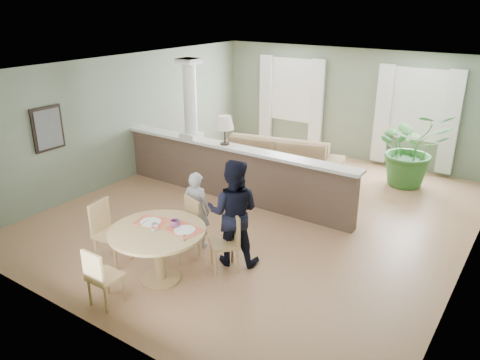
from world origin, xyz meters
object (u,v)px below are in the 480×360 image
Objects in this scene: child_person at (197,209)px; man_person at (233,212)px; chair_side at (107,229)px; houseplant at (411,148)px; chair_far_boy at (186,226)px; sofa at (271,163)px; chair_near at (101,275)px; chair_far_man at (229,239)px; dining_table at (159,240)px.

child_person is 0.77× the size of man_person.
chair_side is 1.92m from man_person.
houseplant is 6.46m from chair_side.
sofa is at bearing 117.71° from chair_far_boy.
sofa is at bearing -149.34° from houseplant.
chair_far_man is at bearing -116.89° from chair_near.
dining_table is 1.03m from chair_far_man.
chair_far_man is 0.40m from man_person.
dining_table is at bearing 91.93° from child_person.
chair_far_boy reaches higher than chair_far_man.
child_person is (0.47, -3.13, 0.20)m from sofa.
chair_far_boy reaches higher than dining_table.
dining_table is 0.81× the size of man_person.
child_person reaches higher than chair_side.
chair_far_man is 0.54× the size of man_person.
chair_far_man is 0.91m from child_person.
houseplant is at bearing -123.46° from child_person.
chair_far_boy is 0.40m from child_person.
dining_table is 1.59× the size of chair_near.
man_person is at bearing 148.47° from chair_far_man.
chair_side reaches higher than dining_table.
child_person is at bearing -114.07° from houseplant.
chair_far_man is at bearing 52.17° from dining_table.
child_person is at bearing -90.01° from chair_near.
dining_table is 1.51× the size of chair_far_man.
chair_side is at bearing -177.72° from dining_table.
sofa is 5.13m from chair_near.
sofa is 3.38× the size of chair_far_man.
chair_near is 0.66× the size of child_person.
child_person is (-0.22, 1.11, -0.01)m from dining_table.
dining_table is at bearing -61.50° from chair_far_boy.
sofa is 3.56× the size of chair_near.
chair_near is 1.16m from chair_side.
chair_far_boy is (-1.98, -5.01, -0.30)m from houseplant.
chair_far_boy is at bearing 99.86° from dining_table.
houseplant reaches higher than chair_far_man.
chair_near is at bearing 44.76° from man_person.
man_person is at bearing 163.78° from child_person.
chair_far_boy is at bearing -93.02° from sofa.
dining_table is 1.17m from man_person.
sofa is 3.16× the size of chair_far_boy.
chair_side is at bearing -116.37° from houseplant.
chair_far_man reaches higher than chair_near.
chair_side reaches higher than chair_far_boy.
man_person is at bearing 61.30° from dining_table.
sofa is 3.68m from chair_far_man.
chair_far_man is at bearing 150.62° from child_person.
houseplant is at bearing 87.13° from chair_far_boy.
sofa is 1.82× the size of man_person.
man_person is (0.78, -0.09, 0.19)m from child_person.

